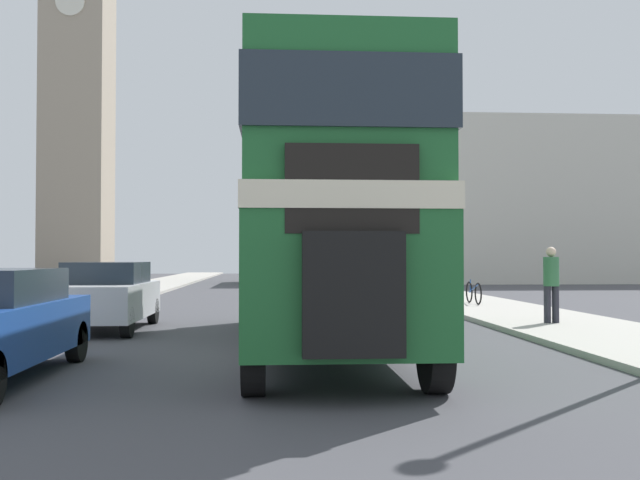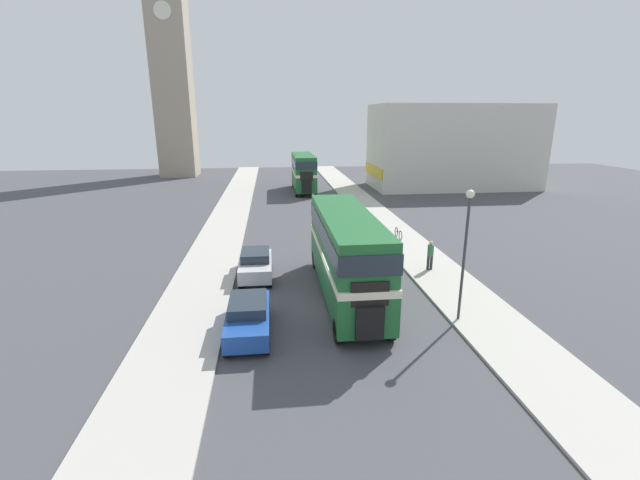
{
  "view_description": "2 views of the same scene",
  "coord_description": "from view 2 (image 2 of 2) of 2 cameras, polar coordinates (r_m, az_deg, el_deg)",
  "views": [
    {
      "loc": [
        -0.05,
        -11.54,
        1.65
      ],
      "look_at": [
        0.82,
        1.59,
        1.97
      ],
      "focal_mm": 40.0,
      "sensor_mm": 36.0,
      "label": 1
    },
    {
      "loc": [
        -2.76,
        -18.44,
        8.89
      ],
      "look_at": [
        0.0,
        5.88,
        1.8
      ],
      "focal_mm": 24.0,
      "sensor_mm": 36.0,
      "label": 2
    }
  ],
  "objects": [
    {
      "name": "ground_plane",
      "position": [
        20.66,
        1.86,
        -9.35
      ],
      "size": [
        120.0,
        120.0,
        0.0
      ],
      "primitive_type": "plane",
      "color": "#47474C"
    },
    {
      "name": "sidewalk_right",
      "position": [
        22.55,
        19.26,
        -7.87
      ],
      "size": [
        3.5,
        120.0,
        0.12
      ],
      "color": "#B7B2A8",
      "rests_on": "ground_plane"
    },
    {
      "name": "sidewalk_left",
      "position": [
        20.83,
        -17.12,
        -9.7
      ],
      "size": [
        3.5,
        120.0,
        0.12
      ],
      "color": "#B7B2A8",
      "rests_on": "ground_plane"
    },
    {
      "name": "double_decker_bus",
      "position": [
        21.29,
        3.5,
        -1.13
      ],
      "size": [
        2.5,
        11.0,
        4.36
      ],
      "color": "#1E602D",
      "rests_on": "ground_plane"
    },
    {
      "name": "bus_distant",
      "position": [
        52.76,
        -2.22,
        9.33
      ],
      "size": [
        2.46,
        9.49,
        4.47
      ],
      "color": "#1E602D",
      "rests_on": "ground_plane"
    },
    {
      "name": "car_parked_near",
      "position": [
        18.58,
        -9.55,
        -10.01
      ],
      "size": [
        1.77,
        4.41,
        1.49
      ],
      "color": "#1E479E",
      "rests_on": "ground_plane"
    },
    {
      "name": "car_parked_mid",
      "position": [
        24.7,
        -8.57,
        -3.19
      ],
      "size": [
        1.79,
        4.05,
        1.54
      ],
      "color": "silver",
      "rests_on": "ground_plane"
    },
    {
      "name": "pedestrian_walking",
      "position": [
        26.04,
        14.51,
        -1.75
      ],
      "size": [
        0.36,
        0.36,
        1.77
      ],
      "color": "#282833",
      "rests_on": "sidewalk_right"
    },
    {
      "name": "bicycle_on_pavement",
      "position": [
        32.43,
        10.41,
        0.85
      ],
      "size": [
        0.05,
        1.76,
        0.78
      ],
      "color": "black",
      "rests_on": "sidewalk_right"
    },
    {
      "name": "street_lamp",
      "position": [
        19.24,
        18.9,
        0.4
      ],
      "size": [
        0.36,
        0.36,
        5.86
      ],
      "color": "#38383D",
      "rests_on": "sidewalk_right"
    },
    {
      "name": "church_tower",
      "position": [
        71.43,
        -19.59,
        24.91
      ],
      "size": [
        5.5,
        5.5,
        40.72
      ],
      "color": "tan",
      "rests_on": "ground_plane"
    },
    {
      "name": "shop_building_block",
      "position": [
        58.34,
        17.34,
        11.79
      ],
      "size": [
        20.58,
        9.41,
        10.35
      ],
      "color": "beige",
      "rests_on": "ground_plane"
    }
  ]
}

